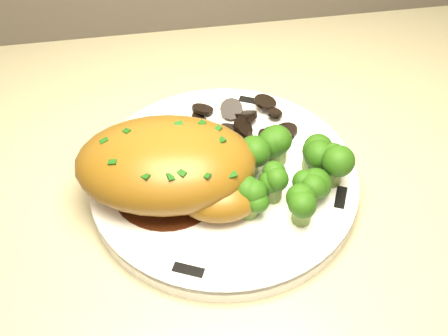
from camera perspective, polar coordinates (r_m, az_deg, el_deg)
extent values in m
cube|color=tan|center=(0.61, -7.11, -4.07)|extent=(2.13, 0.70, 0.03)
cylinder|color=white|center=(0.59, 0.00, -1.27)|extent=(0.32, 0.32, 0.02)
cube|color=black|center=(0.67, 2.77, 6.83)|extent=(0.03, 0.02, 0.00)
cube|color=black|center=(0.62, -10.93, 1.61)|extent=(0.02, 0.03, 0.00)
cube|color=black|center=(0.52, -3.64, -10.32)|extent=(0.03, 0.02, 0.00)
cube|color=black|center=(0.58, 11.76, -2.97)|extent=(0.02, 0.03, 0.00)
cylinder|color=#39170A|center=(0.58, -5.68, -1.90)|extent=(0.11, 0.11, 0.00)
ellipsoid|color=brown|center=(0.55, -5.94, 0.45)|extent=(0.19, 0.15, 0.07)
ellipsoid|color=brown|center=(0.54, -0.52, -2.77)|extent=(0.09, 0.07, 0.04)
cube|color=#13410D|center=(0.54, -11.75, 2.83)|extent=(0.01, 0.01, 0.00)
cube|color=#13410D|center=(0.54, -9.58, 3.22)|extent=(0.01, 0.01, 0.00)
cube|color=#13410D|center=(0.53, -7.33, 3.42)|extent=(0.01, 0.01, 0.00)
cube|color=#13410D|center=(0.53, -5.03, 3.46)|extent=(0.01, 0.01, 0.00)
cube|color=#13410D|center=(0.53, -2.71, 3.33)|extent=(0.01, 0.01, 0.00)
cube|color=#13410D|center=(0.53, -0.39, 3.00)|extent=(0.01, 0.01, 0.00)
cylinder|color=black|center=(0.64, 4.89, 4.59)|extent=(0.02, 0.02, 0.01)
cylinder|color=black|center=(0.64, 4.65, 5.19)|extent=(0.02, 0.02, 0.01)
cylinder|color=black|center=(0.65, 4.19, 5.74)|extent=(0.02, 0.02, 0.01)
cylinder|color=black|center=(0.65, 3.50, 5.53)|extent=(0.02, 0.02, 0.01)
cylinder|color=black|center=(0.65, 2.72, 5.88)|extent=(0.02, 0.02, 0.01)
cylinder|color=black|center=(0.65, 1.86, 6.13)|extent=(0.02, 0.02, 0.02)
cylinder|color=black|center=(0.65, 0.97, 5.59)|extent=(0.02, 0.02, 0.01)
cylinder|color=black|center=(0.65, 0.16, 5.61)|extent=(0.03, 0.03, 0.00)
cylinder|color=black|center=(0.64, -0.53, 5.55)|extent=(0.03, 0.03, 0.01)
cylinder|color=black|center=(0.64, -1.04, 4.74)|extent=(0.03, 0.03, 0.02)
cylinder|color=black|center=(0.63, -1.34, 4.56)|extent=(0.03, 0.03, 0.01)
cylinder|color=black|center=(0.63, -1.39, 4.36)|extent=(0.02, 0.02, 0.01)
cylinder|color=black|center=(0.63, -1.16, 3.52)|extent=(0.03, 0.03, 0.01)
cylinder|color=black|center=(0.62, -0.70, 3.41)|extent=(0.03, 0.03, 0.01)
cylinder|color=black|center=(0.62, -0.03, 3.38)|extent=(0.03, 0.03, 0.02)
cylinder|color=black|center=(0.62, 0.80, 2.79)|extent=(0.03, 0.03, 0.02)
cylinder|color=black|center=(0.62, 1.72, 2.99)|extent=(0.03, 0.03, 0.01)
cylinder|color=black|center=(0.62, 2.65, 3.31)|extent=(0.03, 0.03, 0.01)
cylinder|color=black|center=(0.62, 3.46, 3.08)|extent=(0.03, 0.03, 0.02)
cylinder|color=black|center=(0.62, 4.17, 3.61)|extent=(0.04, 0.04, 0.01)
cylinder|color=black|center=(0.63, 4.68, 4.21)|extent=(0.03, 0.04, 0.02)
cylinder|color=black|center=(0.64, 4.89, 4.18)|extent=(0.03, 0.03, 0.02)
cylinder|color=olive|center=(0.58, 2.59, 0.35)|extent=(0.02, 0.02, 0.02)
sphere|color=#143708|center=(0.57, 2.65, 1.50)|extent=(0.03, 0.03, 0.03)
cylinder|color=olive|center=(0.59, 5.47, 1.47)|extent=(0.02, 0.02, 0.02)
sphere|color=#143708|center=(0.58, 5.58, 2.62)|extent=(0.03, 0.03, 0.03)
cylinder|color=olive|center=(0.59, 8.88, 0.70)|extent=(0.02, 0.02, 0.02)
sphere|color=#143708|center=(0.58, 9.07, 1.84)|extent=(0.03, 0.03, 0.03)
cylinder|color=olive|center=(0.56, 4.96, -2.25)|extent=(0.02, 0.02, 0.02)
sphere|color=#143708|center=(0.55, 5.07, -1.11)|extent=(0.03, 0.03, 0.03)
cylinder|color=olive|center=(0.56, 8.83, -2.18)|extent=(0.02, 0.02, 0.02)
sphere|color=#143708|center=(0.55, 9.03, -1.04)|extent=(0.03, 0.03, 0.03)
cylinder|color=olive|center=(0.58, 10.97, -0.64)|extent=(0.02, 0.02, 0.02)
sphere|color=#143708|center=(0.57, 11.20, 0.49)|extent=(0.03, 0.03, 0.03)
cylinder|color=olive|center=(0.54, 2.56, -3.88)|extent=(0.02, 0.02, 0.02)
sphere|color=#143708|center=(0.53, 2.62, -2.75)|extent=(0.03, 0.03, 0.03)
cylinder|color=olive|center=(0.54, 7.93, -4.52)|extent=(0.02, 0.02, 0.02)
sphere|color=#143708|center=(0.53, 8.12, -3.40)|extent=(0.03, 0.03, 0.03)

